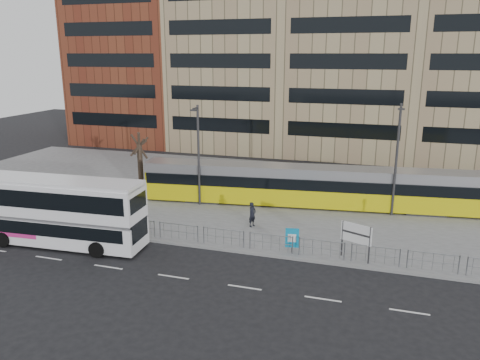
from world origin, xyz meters
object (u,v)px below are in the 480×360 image
(double_decker_bus, at_px, (60,210))
(ad_panel, at_px, (292,238))
(pedestrian, at_px, (252,214))
(lamp_post_east, at_px, (397,156))
(traffic_light_west, at_px, (106,201))
(lamp_post_west, at_px, (198,151))
(bare_tree, at_px, (138,130))
(station_sign, at_px, (356,235))
(tram, at_px, (311,186))

(double_decker_bus, distance_m, ad_panel, 14.33)
(pedestrian, xyz_separation_m, lamp_post_east, (9.14, 5.17, 3.58))
(traffic_light_west, distance_m, lamp_post_east, 20.32)
(lamp_post_west, distance_m, bare_tree, 6.17)
(station_sign, relative_size, traffic_light_west, 0.70)
(station_sign, bearing_deg, ad_panel, -156.31)
(ad_panel, xyz_separation_m, lamp_post_east, (5.72, 8.60, 3.57))
(double_decker_bus, distance_m, bare_tree, 11.56)
(ad_panel, height_order, lamp_post_west, lamp_post_west)
(double_decker_bus, bearing_deg, station_sign, 5.74)
(traffic_light_west, distance_m, lamp_post_west, 8.15)
(tram, xyz_separation_m, pedestrian, (-3.06, -5.78, -0.69))
(tram, xyz_separation_m, traffic_light_west, (-12.18, -9.20, 0.43))
(double_decker_bus, height_order, tram, double_decker_bus)
(station_sign, xyz_separation_m, bare_tree, (-18.20, 8.29, 3.87))
(pedestrian, xyz_separation_m, traffic_light_west, (-9.12, -3.42, 1.12))
(pedestrian, bearing_deg, double_decker_bus, 143.72)
(traffic_light_west, xyz_separation_m, lamp_post_west, (3.87, 6.80, 2.27))
(lamp_post_west, bearing_deg, double_decker_bus, -119.13)
(tram, bearing_deg, bare_tree, 176.71)
(double_decker_bus, height_order, bare_tree, bare_tree)
(tram, relative_size, lamp_post_east, 3.23)
(pedestrian, distance_m, traffic_light_west, 9.80)
(bare_tree, bearing_deg, tram, 3.59)
(ad_panel, distance_m, traffic_light_west, 12.58)
(ad_panel, relative_size, lamp_post_east, 0.18)
(tram, relative_size, lamp_post_west, 3.39)
(lamp_post_east, bearing_deg, station_sign, -103.55)
(double_decker_bus, relative_size, lamp_post_east, 1.32)
(pedestrian, bearing_deg, station_sign, -92.27)
(tram, height_order, bare_tree, bare_tree)
(double_decker_bus, xyz_separation_m, lamp_post_east, (19.72, 11.36, 2.30))
(pedestrian, distance_m, bare_tree, 12.97)
(ad_panel, bearing_deg, pedestrian, 124.08)
(lamp_post_east, bearing_deg, lamp_post_west, -172.93)
(tram, xyz_separation_m, station_sign, (4.01, -9.18, -0.05))
(traffic_light_west, bearing_deg, ad_panel, -22.98)
(station_sign, bearing_deg, bare_tree, 178.60)
(tram, height_order, lamp_post_east, lamp_post_east)
(tram, bearing_deg, lamp_post_west, -170.76)
(double_decker_bus, distance_m, traffic_light_west, 3.15)
(tram, bearing_deg, station_sign, -73.28)
(lamp_post_east, xyz_separation_m, bare_tree, (-20.26, -0.27, 0.93))
(double_decker_bus, height_order, traffic_light_west, double_decker_bus)
(station_sign, relative_size, lamp_post_east, 0.27)
(lamp_post_east, height_order, bare_tree, lamp_post_east)
(pedestrian, height_order, traffic_light_west, traffic_light_west)
(ad_panel, height_order, lamp_post_east, lamp_post_east)
(double_decker_bus, relative_size, tram, 0.41)
(traffic_light_west, bearing_deg, tram, 14.17)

